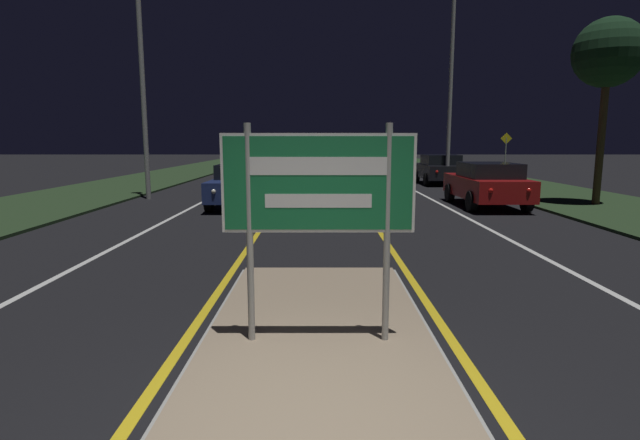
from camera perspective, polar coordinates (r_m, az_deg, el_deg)
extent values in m
cube|color=#999993|center=(5.40, -0.04, -14.20)|extent=(2.53, 6.12, 0.05)
cube|color=gray|center=(5.39, -0.04, -13.96)|extent=(2.41, 6.00, 0.10)
cube|color=#23381E|center=(24.99, -22.28, 3.46)|extent=(5.00, 100.00, 0.08)
cube|color=#23381E|center=(24.98, 22.50, 3.45)|extent=(5.00, 100.00, 0.08)
cube|color=gold|center=(28.13, -2.86, 4.59)|extent=(0.12, 70.00, 0.01)
cube|color=gold|center=(28.13, 3.09, 4.59)|extent=(0.12, 70.00, 0.01)
cube|color=silver|center=(28.41, -8.42, 4.55)|extent=(0.12, 70.00, 0.01)
cube|color=silver|center=(28.41, 8.64, 4.54)|extent=(0.12, 70.00, 0.01)
cube|color=silver|center=(29.01, -14.30, 4.46)|extent=(0.10, 70.00, 0.01)
cube|color=silver|center=(29.00, 14.53, 4.45)|extent=(0.10, 70.00, 0.01)
cylinder|color=#9E9E99|center=(5.10, -7.90, -1.67)|extent=(0.07, 0.07, 2.23)
cylinder|color=#9E9E99|center=(5.10, 7.82, -1.68)|extent=(0.07, 0.07, 2.23)
cube|color=#19703D|center=(4.98, -0.04, 4.22)|extent=(1.94, 0.04, 0.99)
cube|color=white|center=(4.96, -0.04, 4.20)|extent=(1.94, 0.00, 0.99)
cube|color=#19703D|center=(4.96, -0.04, 4.20)|extent=(1.88, 0.01, 0.93)
cube|color=white|center=(4.94, -0.05, 6.19)|extent=(1.36, 0.01, 0.18)
cube|color=white|center=(4.97, -0.04, 2.21)|extent=(1.07, 0.01, 0.14)
cylinder|color=#9E9E99|center=(19.94, -19.52, 15.59)|extent=(0.18, 0.18, 9.24)
cylinder|color=#9E9E99|center=(24.82, 14.85, 14.45)|extent=(0.18, 0.18, 9.29)
cube|color=maroon|center=(17.50, 18.56, 3.61)|extent=(1.78, 4.24, 0.67)
cube|color=black|center=(17.22, 18.92, 5.42)|extent=(1.57, 2.21, 0.47)
sphere|color=red|center=(15.33, 19.07, 3.21)|extent=(0.14, 0.14, 0.14)
sphere|color=red|center=(15.72, 22.89, 3.12)|extent=(0.14, 0.14, 0.14)
cylinder|color=black|center=(18.54, 14.74, 3.02)|extent=(0.22, 0.64, 0.64)
cylinder|color=black|center=(19.04, 19.71, 2.94)|extent=(0.22, 0.64, 0.64)
cylinder|color=black|center=(16.02, 17.08, 2.03)|extent=(0.22, 0.64, 0.64)
cylinder|color=black|center=(16.60, 22.72, 1.95)|extent=(0.22, 0.64, 0.64)
cube|color=black|center=(26.17, 13.60, 5.45)|extent=(1.86, 4.01, 0.68)
cube|color=black|center=(25.91, 13.77, 6.71)|extent=(1.63, 2.09, 0.49)
sphere|color=red|center=(24.11, 13.36, 5.38)|extent=(0.14, 0.14, 0.14)
sphere|color=red|center=(24.39, 16.00, 5.32)|extent=(0.14, 0.14, 0.14)
cylinder|color=black|center=(27.22, 11.14, 4.94)|extent=(0.22, 0.62, 0.62)
cylinder|color=black|center=(27.61, 14.77, 4.86)|extent=(0.22, 0.62, 0.62)
cylinder|color=black|center=(24.79, 12.23, 4.52)|extent=(0.22, 0.62, 0.62)
cylinder|color=black|center=(25.22, 16.19, 4.44)|extent=(0.22, 0.62, 0.62)
cube|color=navy|center=(16.75, -8.53, 3.66)|extent=(1.87, 4.05, 0.63)
cube|color=black|center=(16.95, -8.45, 5.57)|extent=(1.65, 2.11, 0.46)
sphere|color=white|center=(14.88, -11.91, 3.21)|extent=(0.14, 0.14, 0.14)
sphere|color=white|center=(14.68, -7.46, 3.25)|extent=(0.14, 0.14, 0.14)
cylinder|color=black|center=(15.72, -12.42, 2.05)|extent=(0.22, 0.62, 0.62)
cylinder|color=black|center=(15.43, -5.90, 2.08)|extent=(0.22, 0.62, 0.62)
cylinder|color=black|center=(18.16, -10.72, 3.01)|extent=(0.22, 0.62, 0.62)
cylinder|color=black|center=(17.91, -5.07, 3.05)|extent=(0.22, 0.62, 0.62)
cylinder|color=#9E9E99|center=(28.73, 20.55, 6.56)|extent=(0.06, 0.06, 2.28)
cube|color=yellow|center=(28.71, 20.67, 8.71)|extent=(0.60, 0.02, 0.60)
cylinder|color=#4C3823|center=(18.90, 29.60, 8.18)|extent=(0.24, 0.24, 4.37)
sphere|color=black|center=(19.10, 30.25, 16.22)|extent=(2.19, 2.19, 2.19)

